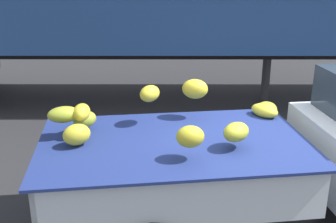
# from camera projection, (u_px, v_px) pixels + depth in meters

# --- Properties ---
(ground) EXTENTS (220.00, 220.00, 0.00)m
(ground) POSITION_uv_depth(u_px,v_px,m) (274.00, 217.00, 5.05)
(ground) COLOR #28282B
(curb_strip) EXTENTS (80.00, 0.80, 0.16)m
(curb_strip) POSITION_uv_depth(u_px,v_px,m) (197.00, 52.00, 14.01)
(curb_strip) COLOR gray
(curb_strip) RESTS_ON ground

